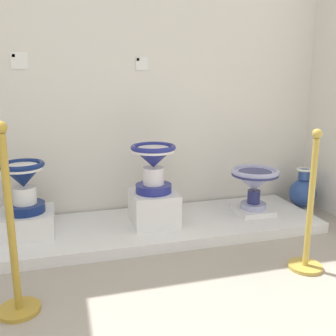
{
  "coord_description": "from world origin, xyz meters",
  "views": [
    {
      "loc": [
        1.08,
        -0.79,
        1.26
      ],
      "look_at": [
        1.9,
        2.1,
        0.54
      ],
      "focal_mm": 40.56,
      "sensor_mm": 36.0,
      "label": 1
    }
  ],
  "objects_px": {
    "antique_toilet_rightmost": "(23,181)",
    "info_placard_first": "(19,61)",
    "stanchion_post_near_right": "(309,226)",
    "antique_toilet_squat_floral": "(153,162)",
    "plinth_block_tall_cobalt": "(253,211)",
    "plinth_block_squat_floral": "(154,207)",
    "antique_toilet_tall_cobalt": "(255,180)",
    "decorative_vase_companion": "(303,192)",
    "info_placard_second": "(142,63)",
    "plinth_block_rightmost": "(27,223)",
    "stanchion_post_near_left": "(14,253)"
  },
  "relations": [
    {
      "from": "antique_toilet_rightmost",
      "to": "info_placard_first",
      "type": "height_order",
      "value": "info_placard_first"
    },
    {
      "from": "stanchion_post_near_right",
      "to": "info_placard_first",
      "type": "bearing_deg",
      "value": 144.14
    },
    {
      "from": "antique_toilet_squat_floral",
      "to": "info_placard_first",
      "type": "relative_size",
      "value": 3.01
    },
    {
      "from": "plinth_block_tall_cobalt",
      "to": "stanchion_post_near_right",
      "type": "distance_m",
      "value": 0.89
    },
    {
      "from": "plinth_block_squat_floral",
      "to": "antique_toilet_tall_cobalt",
      "type": "relative_size",
      "value": 0.93
    },
    {
      "from": "antique_toilet_rightmost",
      "to": "plinth_block_squat_floral",
      "type": "bearing_deg",
      "value": -2.11
    },
    {
      "from": "plinth_block_squat_floral",
      "to": "decorative_vase_companion",
      "type": "xyz_separation_m",
      "value": [
        1.52,
        0.14,
        -0.04
      ]
    },
    {
      "from": "antique_toilet_tall_cobalt",
      "to": "stanchion_post_near_right",
      "type": "height_order",
      "value": "stanchion_post_near_right"
    },
    {
      "from": "antique_toilet_squat_floral",
      "to": "info_placard_second",
      "type": "xyz_separation_m",
      "value": [
        0.01,
        0.43,
        0.78
      ]
    },
    {
      "from": "antique_toilet_rightmost",
      "to": "plinth_block_rightmost",
      "type": "bearing_deg",
      "value": 75.96
    },
    {
      "from": "antique_toilet_rightmost",
      "to": "plinth_block_squat_floral",
      "type": "height_order",
      "value": "antique_toilet_rightmost"
    },
    {
      "from": "plinth_block_tall_cobalt",
      "to": "stanchion_post_near_right",
      "type": "xyz_separation_m",
      "value": [
        -0.07,
        -0.87,
        0.2
      ]
    },
    {
      "from": "info_placard_first",
      "to": "antique_toilet_rightmost",
      "type": "bearing_deg",
      "value": -91.67
    },
    {
      "from": "plinth_block_squat_floral",
      "to": "plinth_block_tall_cobalt",
      "type": "relative_size",
      "value": 1.26
    },
    {
      "from": "plinth_block_tall_cobalt",
      "to": "antique_toilet_tall_cobalt",
      "type": "relative_size",
      "value": 0.74
    },
    {
      "from": "antique_toilet_tall_cobalt",
      "to": "stanchion_post_near_left",
      "type": "height_order",
      "value": "stanchion_post_near_left"
    },
    {
      "from": "antique_toilet_squat_floral",
      "to": "decorative_vase_companion",
      "type": "height_order",
      "value": "antique_toilet_squat_floral"
    },
    {
      "from": "antique_toilet_tall_cobalt",
      "to": "stanchion_post_near_right",
      "type": "relative_size",
      "value": 0.44
    },
    {
      "from": "antique_toilet_rightmost",
      "to": "decorative_vase_companion",
      "type": "xyz_separation_m",
      "value": [
        2.52,
        0.11,
        -0.32
      ]
    },
    {
      "from": "decorative_vase_companion",
      "to": "stanchion_post_near_right",
      "type": "relative_size",
      "value": 0.44
    },
    {
      "from": "plinth_block_squat_floral",
      "to": "plinth_block_tall_cobalt",
      "type": "height_order",
      "value": "plinth_block_squat_floral"
    },
    {
      "from": "plinth_block_rightmost",
      "to": "plinth_block_tall_cobalt",
      "type": "distance_m",
      "value": 1.9
    },
    {
      "from": "plinth_block_rightmost",
      "to": "antique_toilet_tall_cobalt",
      "type": "bearing_deg",
      "value": -1.59
    },
    {
      "from": "antique_toilet_tall_cobalt",
      "to": "info_placard_second",
      "type": "xyz_separation_m",
      "value": [
        -0.9,
        0.45,
        1.0
      ]
    },
    {
      "from": "stanchion_post_near_right",
      "to": "info_placard_second",
      "type": "bearing_deg",
      "value": 122.24
    },
    {
      "from": "plinth_block_rightmost",
      "to": "stanchion_post_near_right",
      "type": "xyz_separation_m",
      "value": [
        1.84,
        -0.92,
        0.13
      ]
    },
    {
      "from": "stanchion_post_near_left",
      "to": "stanchion_post_near_right",
      "type": "xyz_separation_m",
      "value": [
        1.82,
        -0.0,
        -0.04
      ]
    },
    {
      "from": "decorative_vase_companion",
      "to": "antique_toilet_squat_floral",
      "type": "bearing_deg",
      "value": -174.59
    },
    {
      "from": "antique_toilet_tall_cobalt",
      "to": "stanchion_post_near_right",
      "type": "bearing_deg",
      "value": -94.32
    },
    {
      "from": "stanchion_post_near_right",
      "to": "plinth_block_tall_cobalt",
      "type": "bearing_deg",
      "value": 85.68
    },
    {
      "from": "antique_toilet_rightmost",
      "to": "plinth_block_squat_floral",
      "type": "relative_size",
      "value": 0.99
    },
    {
      "from": "plinth_block_tall_cobalt",
      "to": "info_placard_first",
      "type": "xyz_separation_m",
      "value": [
        -1.89,
        0.45,
        1.29
      ]
    },
    {
      "from": "info_placard_second",
      "to": "stanchion_post_near_right",
      "type": "height_order",
      "value": "info_placard_second"
    },
    {
      "from": "plinth_block_squat_floral",
      "to": "info_placard_second",
      "type": "xyz_separation_m",
      "value": [
        0.01,
        0.43,
        1.17
      ]
    },
    {
      "from": "plinth_block_rightmost",
      "to": "info_placard_second",
      "type": "bearing_deg",
      "value": 21.62
    },
    {
      "from": "plinth_block_rightmost",
      "to": "stanchion_post_near_left",
      "type": "xyz_separation_m",
      "value": [
        0.01,
        -0.92,
        0.18
      ]
    },
    {
      "from": "antique_toilet_squat_floral",
      "to": "stanchion_post_near_left",
      "type": "xyz_separation_m",
      "value": [
        -0.98,
        -0.88,
        -0.25
      ]
    },
    {
      "from": "antique_toilet_rightmost",
      "to": "antique_toilet_tall_cobalt",
      "type": "relative_size",
      "value": 0.92
    },
    {
      "from": "antique_toilet_rightmost",
      "to": "info_placard_first",
      "type": "xyz_separation_m",
      "value": [
        0.01,
        0.4,
        0.89
      ]
    },
    {
      "from": "plinth_block_squat_floral",
      "to": "stanchion_post_near_left",
      "type": "bearing_deg",
      "value": -138.1
    },
    {
      "from": "antique_toilet_rightmost",
      "to": "antique_toilet_tall_cobalt",
      "type": "bearing_deg",
      "value": -1.59
    },
    {
      "from": "plinth_block_squat_floral",
      "to": "stanchion_post_near_left",
      "type": "height_order",
      "value": "stanchion_post_near_left"
    },
    {
      "from": "plinth_block_tall_cobalt",
      "to": "antique_toilet_rightmost",
      "type": "bearing_deg",
      "value": 178.41
    },
    {
      "from": "stanchion_post_near_left",
      "to": "antique_toilet_squat_floral",
      "type": "bearing_deg",
      "value": 41.9
    },
    {
      "from": "plinth_block_squat_floral",
      "to": "antique_toilet_rightmost",
      "type": "bearing_deg",
      "value": 177.89
    },
    {
      "from": "decorative_vase_companion",
      "to": "stanchion_post_near_left",
      "type": "relative_size",
      "value": 0.4
    },
    {
      "from": "plinth_block_tall_cobalt",
      "to": "stanchion_post_near_left",
      "type": "height_order",
      "value": "stanchion_post_near_left"
    },
    {
      "from": "info_placard_second",
      "to": "decorative_vase_companion",
      "type": "xyz_separation_m",
      "value": [
        1.51,
        -0.29,
        -1.2
      ]
    },
    {
      "from": "plinth_block_squat_floral",
      "to": "stanchion_post_near_right",
      "type": "xyz_separation_m",
      "value": [
        0.84,
        -0.88,
        0.09
      ]
    },
    {
      "from": "info_placard_second",
      "to": "stanchion_post_near_left",
      "type": "relative_size",
      "value": 0.11
    }
  ]
}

